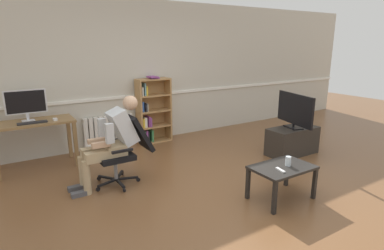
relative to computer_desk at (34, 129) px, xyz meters
name	(u,v)px	position (x,y,z in m)	size (l,w,h in m)	color
ground_plane	(216,191)	(1.89, -2.15, -0.63)	(18.00, 18.00, 0.00)	brown
back_wall	(135,73)	(1.89, 0.50, 0.71)	(12.00, 0.13, 2.70)	beige
computer_desk	(34,129)	(0.00, 0.00, 0.00)	(1.16, 0.57, 0.76)	olive
imac_monitor	(26,103)	(-0.06, 0.08, 0.40)	(0.58, 0.14, 0.48)	silver
keyboard	(32,123)	(-0.02, -0.14, 0.13)	(0.41, 0.12, 0.02)	black
computer_mouse	(55,119)	(0.30, -0.12, 0.14)	(0.06, 0.10, 0.03)	white
bookshelf	(151,112)	(2.10, 0.29, -0.03)	(0.66, 0.29, 1.30)	#AD7F4C
radiator	(109,132)	(1.28, 0.39, -0.33)	(0.92, 0.08, 0.61)	white
office_chair	(126,146)	(1.00, -1.22, -0.11)	(0.83, 0.61, 0.96)	black
person_seated	(112,139)	(0.81, -1.22, 0.02)	(0.99, 0.40, 1.22)	tan
tv_stand	(292,141)	(3.89, -1.69, -0.39)	(0.93, 0.43, 0.48)	#2D2823
tv_screen	(295,110)	(3.89, -1.69, 0.16)	(0.27, 0.91, 0.59)	black
coffee_table	(282,171)	(2.45, -2.74, -0.26)	(0.77, 0.51, 0.43)	black
drinking_glass	(288,161)	(2.52, -2.76, -0.14)	(0.07, 0.07, 0.12)	silver
spare_remote	(280,170)	(2.32, -2.82, -0.19)	(0.04, 0.15, 0.02)	white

